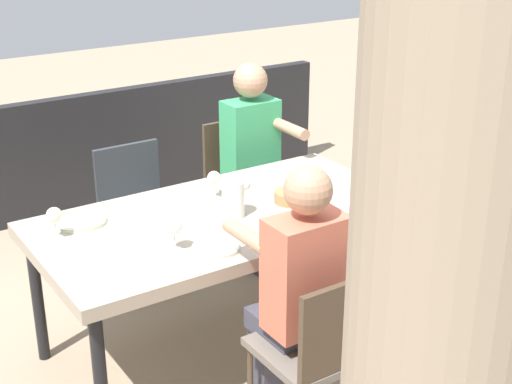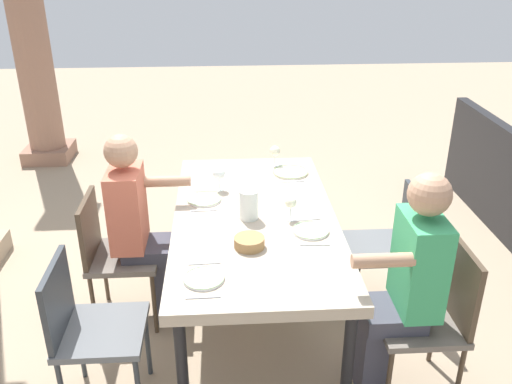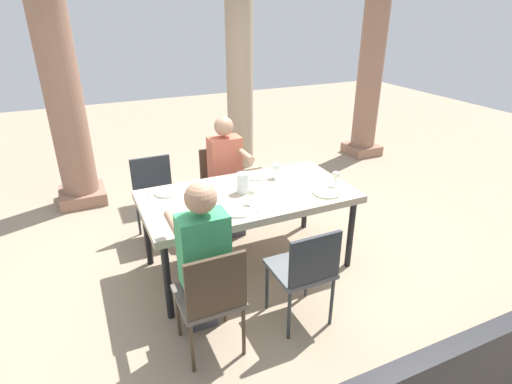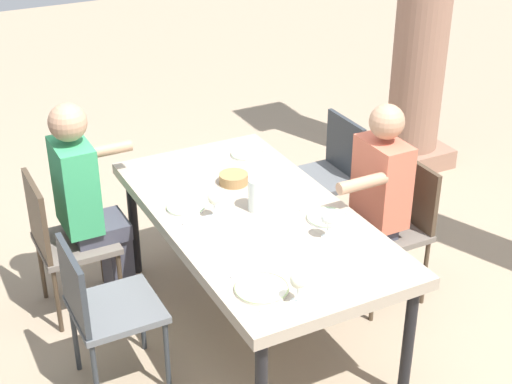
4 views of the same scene
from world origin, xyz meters
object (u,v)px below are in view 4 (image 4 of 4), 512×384
(chair_west_north, at_px, (328,171))
(plate_3, at_px, (262,288))
(diner_man_white, at_px, (88,200))
(wine_glass_3, at_px, (298,281))
(chair_mid_north, at_px, (395,220))
(plate_0, at_px, (247,154))
(wine_glass_1, at_px, (214,199))
(water_pitcher, at_px, (259,196))
(bread_basket, at_px, (234,179))
(dining_table, at_px, (255,223))
(plate_1, at_px, (186,207))
(diner_woman_green, at_px, (371,203))
(chair_mid_south, at_px, (101,305))
(wine_glass_2, at_px, (328,218))
(plate_2, at_px, (327,218))
(stone_column_near, at_px, (425,3))
(chair_west_south, at_px, (61,236))

(chair_west_north, xyz_separation_m, plate_3, (1.33, -1.22, 0.26))
(diner_man_white, height_order, wine_glass_3, diner_man_white)
(chair_mid_north, xyz_separation_m, plate_0, (-0.75, -0.62, 0.26))
(wine_glass_1, relative_size, water_pitcher, 0.83)
(wine_glass_3, xyz_separation_m, bread_basket, (-1.18, 0.25, -0.08))
(dining_table, relative_size, plate_1, 8.88)
(diner_woman_green, distance_m, bread_basket, 0.82)
(chair_mid_south, relative_size, wine_glass_2, 5.39)
(diner_woman_green, bearing_deg, chair_west_north, 165.86)
(chair_mid_north, height_order, plate_2, chair_mid_north)
(diner_man_white, xyz_separation_m, wine_glass_3, (1.49, 0.54, 0.17))
(plate_1, relative_size, bread_basket, 1.27)
(chair_mid_south, distance_m, bread_basket, 1.10)
(dining_table, xyz_separation_m, chair_west_north, (-0.68, 0.91, -0.19))
(plate_0, xyz_separation_m, wine_glass_2, (1.08, -0.08, 0.11))
(chair_mid_north, relative_size, bread_basket, 5.19)
(plate_2, bearing_deg, plate_1, -126.24)
(diner_woman_green, relative_size, stone_column_near, 0.47)
(chair_mid_south, height_order, plate_1, chair_mid_south)
(wine_glass_3, bearing_deg, bread_basket, 167.86)
(water_pitcher, bearing_deg, chair_mid_north, 83.19)
(chair_mid_south, bearing_deg, diner_woman_green, 89.90)
(chair_west_north, relative_size, diner_man_white, 0.67)
(dining_table, distance_m, bread_basket, 0.39)
(dining_table, height_order, wine_glass_2, wine_glass_2)
(plate_2, xyz_separation_m, plate_3, (0.42, -0.62, -0.00))
(chair_mid_south, distance_m, plate_3, 0.88)
(chair_west_south, relative_size, stone_column_near, 0.33)
(chair_mid_south, bearing_deg, wine_glass_1, 101.23)
(chair_west_north, relative_size, chair_mid_north, 1.00)
(plate_0, bearing_deg, chair_west_south, -89.81)
(dining_table, xyz_separation_m, wine_glass_3, (0.81, -0.20, 0.18))
(wine_glass_1, xyz_separation_m, bread_basket, (-0.31, 0.27, -0.08))
(plate_2, height_order, water_pitcher, water_pitcher)
(diner_woman_green, height_order, plate_2, diner_woman_green)
(chair_west_south, bearing_deg, chair_west_north, 90.00)
(wine_glass_2, height_order, water_pitcher, water_pitcher)
(diner_man_white, distance_m, wine_glass_2, 1.45)
(diner_woman_green, xyz_separation_m, plate_3, (0.57, -1.03, 0.09))
(chair_west_south, relative_size, plate_2, 4.03)
(dining_table, xyz_separation_m, plate_2, (0.24, 0.32, 0.07))
(chair_mid_north, bearing_deg, dining_table, -94.71)
(chair_mid_south, relative_size, plate_3, 3.38)
(chair_mid_south, distance_m, stone_column_near, 3.54)
(dining_table, relative_size, wine_glass_2, 11.88)
(dining_table, xyz_separation_m, diner_woman_green, (0.08, 0.72, -0.02))
(chair_west_north, bearing_deg, wine_glass_2, -32.98)
(chair_west_south, height_order, wine_glass_2, wine_glass_2)
(dining_table, relative_size, plate_0, 9.19)
(chair_west_south, height_order, plate_3, chair_west_south)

